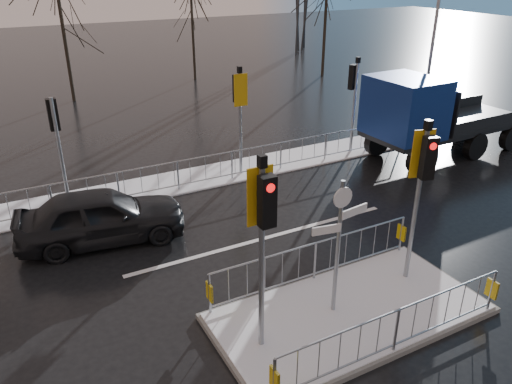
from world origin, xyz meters
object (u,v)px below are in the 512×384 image
street_lamp_right (435,33)px  flatbed_truck (423,115)px  car_far_lane (101,216)px  traffic_island (350,301)px

street_lamp_right → flatbed_truck: bearing=-137.6°
car_far_lane → traffic_island: bearing=-137.0°
car_far_lane → flatbed_truck: (12.27, 0.60, 0.98)m
flatbed_truck → street_lamp_right: (2.29, 2.09, 2.65)m
car_far_lane → flatbed_truck: bearing=-78.6°
traffic_island → flatbed_truck: traffic_island is taller
traffic_island → car_far_lane: 7.04m
traffic_island → car_far_lane: traffic_island is taller
flatbed_truck → street_lamp_right: street_lamp_right is taller
traffic_island → street_lamp_right: bearing=38.7°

